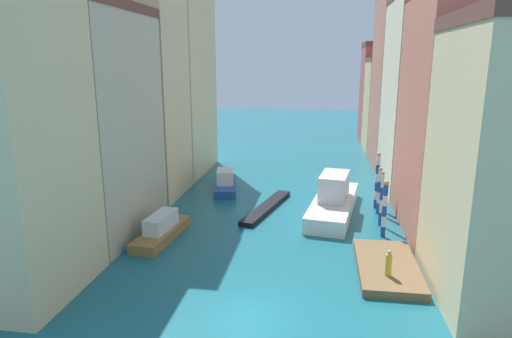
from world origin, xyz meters
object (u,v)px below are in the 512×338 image
object	(u,v)px
waterfront_dock	(387,267)
mooring_pole_3	(377,180)
motorboat_0	(225,183)
motorboat_1	(161,229)
mooring_pole_0	(385,208)
mooring_pole_1	(381,198)
mooring_pole_2	(379,190)
person_on_dock	(389,264)
gondola_black	(267,207)
vaporetto_white	(334,200)

from	to	relation	value
waterfront_dock	mooring_pole_3	bearing A→B (deg)	86.72
motorboat_0	motorboat_1	world-z (taller)	motorboat_0
waterfront_dock	mooring_pole_3	world-z (taller)	mooring_pole_3
motorboat_1	mooring_pole_0	bearing A→B (deg)	9.50
waterfront_dock	mooring_pole_3	size ratio (longest dim) A/B	1.44
mooring_pole_0	motorboat_0	bearing A→B (deg)	144.00
mooring_pole_1	waterfront_dock	bearing A→B (deg)	-93.88
mooring_pole_2	motorboat_1	world-z (taller)	mooring_pole_2
person_on_dock	gondola_black	bearing A→B (deg)	124.98
waterfront_dock	mooring_pole_1	xyz separation A→B (m)	(0.54, 7.99, 1.99)
mooring_pole_1	mooring_pole_3	world-z (taller)	mooring_pole_3
person_on_dock	mooring_pole_3	distance (m)	14.10
vaporetto_white	mooring_pole_3	bearing A→B (deg)	26.46
waterfront_dock	mooring_pole_2	world-z (taller)	mooring_pole_2
mooring_pole_0	motorboat_1	xyz separation A→B (m)	(-16.06, -2.69, -1.52)
waterfront_dock	gondola_black	bearing A→B (deg)	129.71
gondola_black	motorboat_1	size ratio (longest dim) A/B	1.42
mooring_pole_2	motorboat_0	distance (m)	15.24
mooring_pole_1	vaporetto_white	world-z (taller)	mooring_pole_1
mooring_pole_1	mooring_pole_2	size ratio (longest dim) A/B	1.08
waterfront_dock	motorboat_1	distance (m)	15.87
mooring_pole_0	vaporetto_white	xyz separation A→B (m)	(-3.51, 4.84, -1.06)
gondola_black	motorboat_1	bearing A→B (deg)	-131.92
mooring_pole_0	motorboat_1	size ratio (longest dim) A/B	0.64
waterfront_dock	person_on_dock	xyz separation A→B (m)	(-0.20, -1.69, 0.98)
mooring_pole_1	mooring_pole_3	bearing A→B (deg)	87.84
motorboat_0	waterfront_dock	bearing A→B (deg)	-49.37
mooring_pole_3	motorboat_1	world-z (taller)	mooring_pole_3
person_on_dock	motorboat_0	bearing A→B (deg)	127.39
mooring_pole_3	motorboat_1	xyz separation A→B (m)	(-16.29, -9.39, -1.89)
mooring_pole_3	gondola_black	size ratio (longest dim) A/B	0.53
motorboat_1	person_on_dock	bearing A→B (deg)	-16.73
motorboat_0	mooring_pole_3	bearing A→B (deg)	-13.86
mooring_pole_1	vaporetto_white	xyz separation A→B (m)	(-3.58, 2.47, -1.10)
mooring_pole_1	mooring_pole_0	bearing A→B (deg)	-91.73
waterfront_dock	mooring_pole_1	size ratio (longest dim) A/B	1.65
person_on_dock	mooring_pole_0	xyz separation A→B (m)	(0.67, 7.31, 0.97)
waterfront_dock	motorboat_1	xyz separation A→B (m)	(-15.59, 2.94, 0.43)
mooring_pole_1	mooring_pole_2	bearing A→B (deg)	86.41
mooring_pole_3	motorboat_0	bearing A→B (deg)	166.14
mooring_pole_0	mooring_pole_1	xyz separation A→B (m)	(0.07, 2.36, 0.04)
mooring_pole_2	mooring_pole_3	xyz separation A→B (m)	(-0.01, 1.52, 0.50)
mooring_pole_1	mooring_pole_2	xyz separation A→B (m)	(0.18, 2.82, -0.16)
person_on_dock	motorboat_0	world-z (taller)	motorboat_0
mooring_pole_0	gondola_black	world-z (taller)	mooring_pole_0
vaporetto_white	waterfront_dock	bearing A→B (deg)	-73.82
motorboat_0	vaporetto_white	bearing A→B (deg)	-27.03
mooring_pole_2	motorboat_1	xyz separation A→B (m)	(-16.31, -7.87, -1.40)
person_on_dock	gondola_black	xyz separation A→B (m)	(-8.56, 12.23, -1.03)
waterfront_dock	mooring_pole_3	distance (m)	12.56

